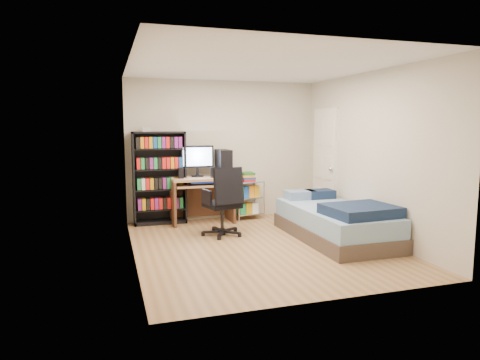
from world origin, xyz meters
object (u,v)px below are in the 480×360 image
object	(u,v)px
office_chair	(223,214)
bed	(335,221)
media_shelf	(159,177)
computer_desk	(207,181)

from	to	relation	value
office_chair	bed	world-z (taller)	office_chair
media_shelf	bed	size ratio (longest dim) A/B	0.77
media_shelf	office_chair	world-z (taller)	media_shelf
office_chair	bed	xyz separation A→B (m)	(1.55, -0.70, -0.07)
media_shelf	office_chair	size ratio (longest dim) A/B	1.54
media_shelf	bed	bearing A→B (deg)	-37.46
office_chair	bed	size ratio (longest dim) A/B	0.50
computer_desk	office_chair	bearing A→B (deg)	-89.13
bed	media_shelf	bearing A→B (deg)	142.54
computer_desk	office_chair	distance (m)	1.11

